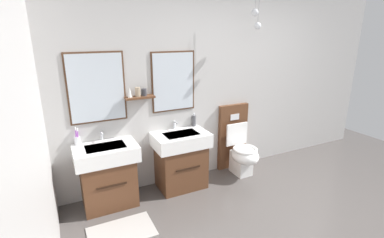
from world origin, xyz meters
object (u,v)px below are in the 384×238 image
(toilet, at_px, (239,148))
(toothbrush_cup, at_px, (77,140))
(soap_dispenser, at_px, (194,121))
(vanity_sink_left, at_px, (108,174))
(vanity_sink_right, at_px, (181,158))

(toilet, distance_m, toothbrush_cup, 2.23)
(toilet, distance_m, soap_dispenser, 0.83)
(vanity_sink_left, relative_size, soap_dispenser, 4.13)
(soap_dispenser, bearing_deg, toothbrush_cup, -179.64)
(vanity_sink_left, bearing_deg, toilet, 0.21)
(vanity_sink_left, bearing_deg, toothbrush_cup, 148.74)
(toilet, xyz_separation_m, toothbrush_cup, (-2.18, 0.16, 0.45))
(vanity_sink_right, bearing_deg, toothbrush_cup, 172.22)
(vanity_sink_right, relative_size, toilet, 0.77)
(soap_dispenser, bearing_deg, vanity_sink_left, -171.86)
(toothbrush_cup, height_order, soap_dispenser, toothbrush_cup)
(vanity_sink_right, height_order, soap_dispenser, soap_dispenser)
(toilet, relative_size, soap_dispenser, 5.39)
(vanity_sink_left, relative_size, vanity_sink_right, 1.00)
(toothbrush_cup, bearing_deg, toilet, -4.24)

